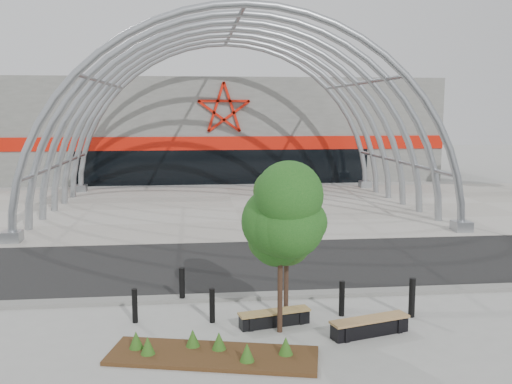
% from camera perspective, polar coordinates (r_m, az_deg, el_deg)
% --- Properties ---
extents(ground, '(140.00, 140.00, 0.00)m').
position_cam_1_polar(ground, '(17.69, 1.43, -10.25)').
color(ground, '#989894').
rests_on(ground, ground).
extents(road, '(140.00, 7.00, 0.02)m').
position_cam_1_polar(road, '(21.01, 0.15, -7.20)').
color(road, black).
rests_on(road, ground).
extents(forecourt, '(60.00, 17.00, 0.04)m').
position_cam_1_polar(forecourt, '(32.68, -2.19, -1.58)').
color(forecourt, '#A7A196').
rests_on(forecourt, ground).
extents(kerb, '(60.00, 0.50, 0.12)m').
position_cam_1_polar(kerb, '(17.44, 1.54, -10.32)').
color(kerb, slate).
rests_on(kerb, ground).
extents(arena_building, '(34.00, 15.24, 8.00)m').
position_cam_1_polar(arena_building, '(50.15, -3.67, 6.41)').
color(arena_building, slate).
rests_on(arena_building, ground).
extents(vault_canopy, '(20.80, 15.80, 20.36)m').
position_cam_1_polar(vault_canopy, '(32.68, -2.19, -1.59)').
color(vault_canopy, '#969A9F').
rests_on(vault_canopy, ground).
extents(planting_bed, '(4.99, 2.52, 0.51)m').
position_cam_1_polar(planting_bed, '(13.57, -4.60, -15.66)').
color(planting_bed, '#392511').
rests_on(planting_bed, ground).
extents(street_tree_0, '(1.79, 1.79, 4.08)m').
position_cam_1_polar(street_tree_0, '(14.12, 2.46, -2.71)').
color(street_tree_0, black).
rests_on(street_tree_0, ground).
extents(street_tree_1, '(1.58, 1.58, 3.75)m').
position_cam_1_polar(street_tree_1, '(15.10, 3.08, -2.91)').
color(street_tree_1, black).
rests_on(street_tree_1, ground).
extents(bench_0, '(1.96, 0.84, 0.40)m').
position_cam_1_polar(bench_0, '(15.29, 1.86, -12.51)').
color(bench_0, black).
rests_on(bench_0, ground).
extents(bench_1, '(2.15, 1.03, 0.44)m').
position_cam_1_polar(bench_1, '(14.96, 11.30, -13.07)').
color(bench_1, black).
rests_on(bench_1, ground).
extents(bollard_0, '(0.15, 0.15, 0.92)m').
position_cam_1_polar(bollard_0, '(15.72, -12.03, -11.06)').
color(bollard_0, black).
rests_on(bollard_0, ground).
extents(bollard_1, '(0.16, 0.16, 1.03)m').
position_cam_1_polar(bollard_1, '(17.07, -7.41, -9.19)').
color(bollard_1, black).
rests_on(bollard_1, ground).
extents(bollard_2, '(0.15, 0.15, 0.93)m').
position_cam_1_polar(bollard_2, '(15.44, -4.41, -11.25)').
color(bollard_2, black).
rests_on(bollard_2, ground).
extents(bollard_3, '(0.16, 0.16, 0.98)m').
position_cam_1_polar(bollard_3, '(16.03, 8.58, -10.49)').
color(bollard_3, black).
rests_on(bollard_3, ground).
extents(bollard_4, '(0.17, 0.17, 1.09)m').
position_cam_1_polar(bollard_4, '(16.32, 15.33, -10.15)').
color(bollard_4, black).
rests_on(bollard_4, ground).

